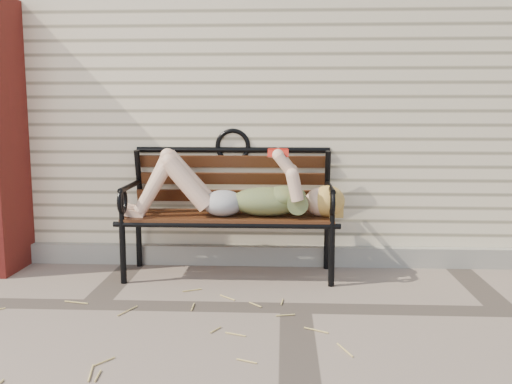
{
  "coord_description": "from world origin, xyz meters",
  "views": [
    {
      "loc": [
        -0.08,
        -3.33,
        1.2
      ],
      "look_at": [
        -0.27,
        0.56,
        0.63
      ],
      "focal_mm": 40.0,
      "sensor_mm": 36.0,
      "label": 1
    }
  ],
  "objects": [
    {
      "name": "ground",
      "position": [
        0.0,
        0.0,
        0.0
      ],
      "size": [
        80.0,
        80.0,
        0.0
      ],
      "primitive_type": "plane",
      "color": "gray",
      "rests_on": "ground"
    },
    {
      "name": "house_wall",
      "position": [
        0.0,
        3.0,
        1.5
      ],
      "size": [
        8.0,
        4.0,
        3.0
      ],
      "primitive_type": "cube",
      "color": "#F7E4C1",
      "rests_on": "ground"
    },
    {
      "name": "foundation_strip",
      "position": [
        0.0,
        0.97,
        0.07
      ],
      "size": [
        8.0,
        0.1,
        0.15
      ],
      "primitive_type": "cube",
      "color": "#9D988E",
      "rests_on": "ground"
    },
    {
      "name": "garden_bench",
      "position": [
        -0.47,
        0.77,
        0.59
      ],
      "size": [
        1.63,
        0.65,
        1.05
      ],
      "color": "black",
      "rests_on": "ground"
    },
    {
      "name": "reading_woman",
      "position": [
        -0.45,
        0.64,
        0.63
      ],
      "size": [
        1.54,
        0.35,
        0.48
      ],
      "color": "#0B3D4D",
      "rests_on": "ground"
    },
    {
      "name": "straw_scatter",
      "position": [
        -1.06,
        -0.36,
        0.01
      ],
      "size": [
        3.07,
        1.76,
        0.01
      ],
      "color": "#D5B968",
      "rests_on": "ground"
    }
  ]
}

